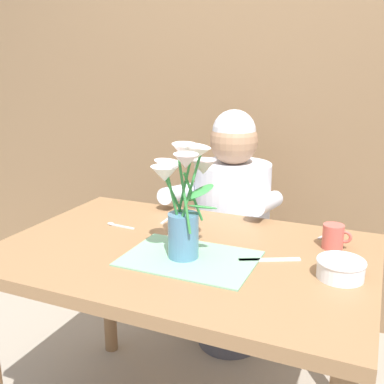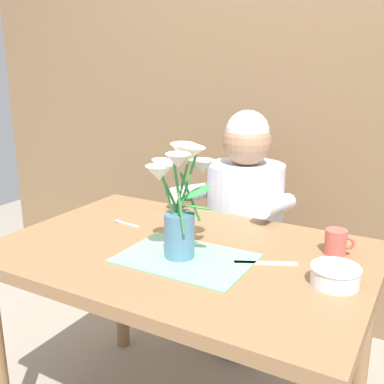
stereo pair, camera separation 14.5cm
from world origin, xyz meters
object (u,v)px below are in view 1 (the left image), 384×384
Objects in this scene: flower_vase at (184,196)px; ceramic_bowl at (341,268)px; ceramic_mug at (334,236)px; dinner_knife at (270,260)px; seated_person at (231,235)px.

flower_vase is 0.49m from ceramic_bowl.
flower_vase is 3.90× the size of ceramic_mug.
dinner_knife is at bearing 18.45° from flower_vase.
seated_person is 0.78m from flower_vase.
flower_vase is 1.91× the size of dinner_knife.
seated_person is 5.97× the size of dinner_knife.
ceramic_bowl is 0.21m from dinner_knife.
seated_person reaches higher than ceramic_mug.
ceramic_bowl is 0.22m from ceramic_mug.
dinner_knife is at bearing -132.51° from ceramic_mug.
flower_vase is 0.51m from ceramic_mug.
ceramic_bowl is 1.46× the size of ceramic_mug.
seated_person is 12.20× the size of ceramic_mug.
seated_person is at bearing 92.14° from dinner_knife.
flower_vase is at bearing -147.61° from ceramic_mug.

